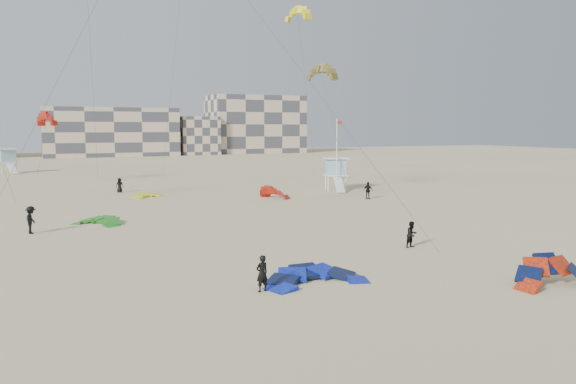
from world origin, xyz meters
name	(u,v)px	position (x,y,z in m)	size (l,w,h in m)	color
ground	(260,322)	(0.00, 0.00, 0.00)	(320.00, 320.00, 0.00)	beige
kite_ground_blue	(315,282)	(4.24, 3.90, 0.00)	(4.52, 4.66, 1.00)	#1231D6
kite_ground_orange	(554,287)	(13.64, -1.22, 0.00)	(3.57, 3.01, 2.09)	#FF2D12
kite_ground_green	(98,224)	(-3.32, 24.47, 0.00)	(3.65, 3.81, 0.88)	#188E19
kite_ground_red_far	(274,198)	(14.54, 33.32, 0.00)	(3.58, 2.98, 2.19)	red
kite_ground_yellow	(149,197)	(3.04, 39.29, 0.00)	(3.14, 3.25, 0.74)	#EFF314
kitesurfer_main	(262,273)	(1.46, 3.52, 0.81)	(0.59, 0.39, 1.61)	black
kitesurfer_b	(412,234)	(12.91, 8.28, 0.79)	(0.76, 0.60, 1.57)	black
kitesurfer_c	(31,220)	(-7.79, 22.37, 0.93)	(1.20, 0.69, 1.86)	black
kitesurfer_d	(368,190)	(22.84, 28.89, 0.86)	(1.01, 0.42, 1.72)	black
kitesurfer_e	(120,185)	(0.93, 44.87, 0.81)	(0.79, 0.51, 1.61)	black
kitesurfer_f	(340,171)	(32.38, 51.55, 0.91)	(1.69, 0.54, 1.83)	black
kite_fly_olive	(322,74)	(18.88, 31.50, 12.36)	(4.39, 5.80, 12.58)	brown
kite_fly_yellow	(298,15)	(23.97, 47.90, 21.32)	(6.33, 5.11, 21.62)	#EFF314
kite_fly_red	(47,120)	(-5.88, 58.43, 8.00)	(4.42, 4.42, 8.19)	red
lifeguard_tower_near	(336,174)	(23.94, 37.53, 1.84)	(3.35, 5.49, 3.72)	white
lifeguard_tower_far	(7,161)	(-11.54, 79.34, 1.92)	(3.41, 5.67, 3.87)	white
flagpole	(337,153)	(23.19, 35.97, 4.28)	(0.66, 0.10, 8.17)	white
condo_mid	(110,132)	(10.00, 130.00, 6.00)	(32.00, 16.00, 12.00)	#CCB395
condo_east	(255,125)	(50.00, 132.00, 8.00)	(26.00, 14.00, 16.00)	#CCB395
condo_fill_right	(197,136)	(32.00, 128.00, 5.00)	(10.00, 10.00, 10.00)	#CCB395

